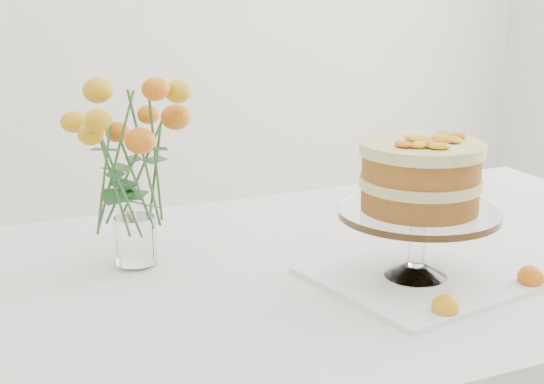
{
  "coord_description": "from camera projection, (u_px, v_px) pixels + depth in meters",
  "views": [
    {
      "loc": [
        -0.71,
        -1.16,
        1.25
      ],
      "look_at": [
        -0.21,
        -0.01,
        0.91
      ],
      "focal_mm": 50.0,
      "sensor_mm": 36.0,
      "label": 1
    }
  ],
  "objects": [
    {
      "name": "rose_vase",
      "position": [
        131.0,
        148.0,
        1.32
      ],
      "size": [
        0.32,
        0.32,
        0.37
      ],
      "rotation": [
        0.0,
        0.0,
        -0.4
      ],
      "color": "white",
      "rests_on": "table"
    },
    {
      "name": "cake_stand",
      "position": [
        420.0,
        184.0,
        1.26
      ],
      "size": [
        0.27,
        0.27,
        0.24
      ],
      "rotation": [
        0.0,
        0.0,
        0.33
      ],
      "color": "white",
      "rests_on": "napkin"
    },
    {
      "name": "loose_rose_near",
      "position": [
        446.0,
        306.0,
        1.16
      ],
      "size": [
        0.08,
        0.04,
        0.04
      ],
      "rotation": [
        0.0,
        0.0,
        -0.15
      ],
      "color": "#FF9F16",
      "rests_on": "table"
    },
    {
      "name": "stray_petal_a",
      "position": [
        341.0,
        282.0,
        1.3
      ],
      "size": [
        0.03,
        0.02,
        0.0
      ],
      "primitive_type": "ellipsoid",
      "color": "#E6AA0E",
      "rests_on": "table"
    },
    {
      "name": "stray_petal_b",
      "position": [
        403.0,
        281.0,
        1.3
      ],
      "size": [
        0.03,
        0.02,
        0.0
      ],
      "primitive_type": "ellipsoid",
      "color": "#E6AA0E",
      "rests_on": "table"
    },
    {
      "name": "napkin",
      "position": [
        415.0,
        278.0,
        1.3
      ],
      "size": [
        0.36,
        0.36,
        0.01
      ],
      "primitive_type": "cube",
      "rotation": [
        0.0,
        0.0,
        0.18
      ],
      "color": "white",
      "rests_on": "table"
    },
    {
      "name": "table",
      "position": [
        370.0,
        294.0,
        1.45
      ],
      "size": [
        1.43,
        0.93,
        0.76
      ],
      "color": "tan",
      "rests_on": "ground"
    },
    {
      "name": "stray_petal_c",
      "position": [
        436.0,
        286.0,
        1.28
      ],
      "size": [
        0.03,
        0.02,
        0.0
      ],
      "primitive_type": "ellipsoid",
      "color": "#E6AA0E",
      "rests_on": "table"
    },
    {
      "name": "loose_rose_far",
      "position": [
        531.0,
        277.0,
        1.27
      ],
      "size": [
        0.08,
        0.05,
        0.04
      ],
      "rotation": [
        0.0,
        0.0,
        0.14
      ],
      "color": "#BA3C09",
      "rests_on": "table"
    }
  ]
}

